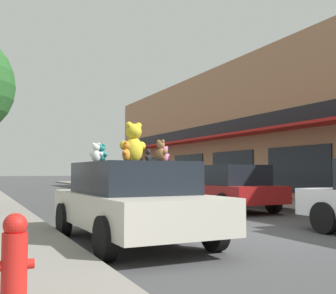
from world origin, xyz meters
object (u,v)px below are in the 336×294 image
(teddy_bear_blue, at_px, (129,157))
(teddy_bear_black, at_px, (148,156))
(plush_art_car, at_px, (131,200))
(teddy_bear_giant, at_px, (134,143))
(teddy_bear_brown, at_px, (161,151))
(fire_hydrant, at_px, (15,259))
(teddy_bear_teal, at_px, (102,153))
(parked_car_far_center, at_px, (225,186))
(teddy_bear_pink, at_px, (165,154))
(teddy_bear_orange, at_px, (126,151))
(teddy_bear_purple, at_px, (129,155))
(teddy_bear_white, at_px, (96,153))

(teddy_bear_blue, xyz_separation_m, teddy_bear_black, (0.26, -0.40, 0.01))
(plush_art_car, bearing_deg, teddy_bear_giant, 62.09)
(teddy_bear_brown, xyz_separation_m, fire_hydrant, (-2.45, -2.39, -1.10))
(plush_art_car, xyz_separation_m, teddy_bear_giant, (0.13, 0.26, 1.07))
(teddy_bear_teal, distance_m, teddy_bear_black, 0.90)
(plush_art_car, height_order, parked_car_far_center, parked_car_far_center)
(teddy_bear_pink, distance_m, teddy_bear_blue, 1.01)
(parked_car_far_center, bearing_deg, teddy_bear_pink, -131.72)
(teddy_bear_black, relative_size, fire_hydrant, 0.34)
(teddy_bear_teal, relative_size, teddy_bear_black, 1.38)
(teddy_bear_brown, bearing_deg, parked_car_far_center, -64.59)
(plush_art_car, xyz_separation_m, fire_hydrant, (-2.31, -3.41, -0.24))
(teddy_bear_giant, relative_size, fire_hydrant, 0.99)
(teddy_bear_orange, bearing_deg, teddy_bear_blue, -171.25)
(teddy_bear_purple, height_order, fire_hydrant, teddy_bear_purple)
(teddy_bear_teal, distance_m, teddy_bear_white, 0.42)
(teddy_bear_pink, relative_size, teddy_bear_brown, 0.85)
(teddy_bear_pink, xyz_separation_m, teddy_bear_teal, (-0.95, 0.85, 0.03))
(teddy_bear_pink, distance_m, teddy_bear_teal, 1.28)
(teddy_bear_black, bearing_deg, fire_hydrant, 12.53)
(teddy_bear_brown, height_order, teddy_bear_white, teddy_bear_white)
(teddy_bear_white, xyz_separation_m, fire_hydrant, (-1.69, -3.60, -1.10))
(teddy_bear_pink, distance_m, teddy_bear_orange, 1.10)
(teddy_bear_white, bearing_deg, parked_car_far_center, -103.92)
(teddy_bear_teal, relative_size, teddy_bear_orange, 1.15)
(teddy_bear_brown, relative_size, teddy_bear_teal, 0.95)
(plush_art_car, bearing_deg, teddy_bear_purple, 74.51)
(plush_art_car, distance_m, teddy_bear_giant, 1.11)
(teddy_bear_brown, bearing_deg, teddy_bear_teal, -4.85)
(teddy_bear_giant, height_order, teddy_bear_white, teddy_bear_giant)
(plush_art_car, distance_m, teddy_bear_blue, 1.05)
(plush_art_car, height_order, teddy_bear_giant, teddy_bear_giant)
(teddy_bear_brown, height_order, teddy_bear_orange, teddy_bear_brown)
(teddy_bear_purple, bearing_deg, teddy_bear_teal, -8.36)
(teddy_bear_giant, relative_size, teddy_bear_blue, 3.12)
(plush_art_car, xyz_separation_m, teddy_bear_white, (-0.62, 0.19, 0.87))
(plush_art_car, relative_size, teddy_bear_black, 16.39)
(fire_hydrant, bearing_deg, teddy_bear_blue, 58.55)
(teddy_bear_purple, distance_m, teddy_bear_pink, 0.89)
(teddy_bear_pink, height_order, fire_hydrant, teddy_bear_pink)
(plush_art_car, relative_size, teddy_bear_giant, 5.66)
(teddy_bear_black, distance_m, fire_hydrant, 4.69)
(teddy_bear_teal, bearing_deg, parked_car_far_center, -84.96)
(teddy_bear_giant, xyz_separation_m, teddy_bear_brown, (0.01, -1.28, -0.21))
(plush_art_car, distance_m, teddy_bear_teal, 1.11)
(teddy_bear_pink, bearing_deg, teddy_bear_teal, -50.79)
(plush_art_car, xyz_separation_m, teddy_bear_brown, (0.14, -1.02, 0.86))
(teddy_bear_giant, height_order, teddy_bear_brown, teddy_bear_giant)
(plush_art_car, xyz_separation_m, teddy_bear_teal, (-0.42, 0.55, 0.87))
(teddy_bear_orange, bearing_deg, teddy_bear_brown, 102.40)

